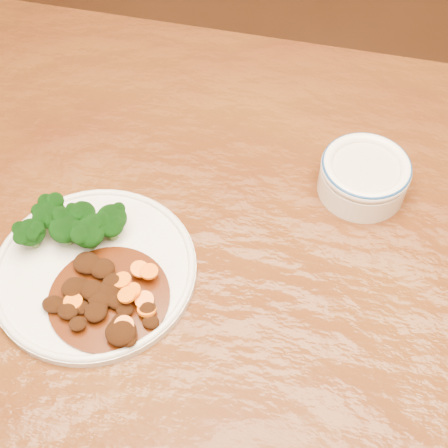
# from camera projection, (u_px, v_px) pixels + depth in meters

# --- Properties ---
(dining_table) EXTENTS (1.50, 0.90, 0.75)m
(dining_table) POSITION_uv_depth(u_px,v_px,m) (278.00, 311.00, 0.81)
(dining_table) COLOR #542E0E
(dining_table) RESTS_ON ground
(dinner_plate) EXTENTS (0.24, 0.24, 0.02)m
(dinner_plate) POSITION_uv_depth(u_px,v_px,m) (94.00, 269.00, 0.74)
(dinner_plate) COLOR silver
(dinner_plate) RESTS_ON dining_table
(broccoli_florets) EXTENTS (0.12, 0.08, 0.04)m
(broccoli_florets) POSITION_uv_depth(u_px,v_px,m) (76.00, 224.00, 0.74)
(broccoli_florets) COLOR #6D974E
(broccoli_florets) RESTS_ON dinner_plate
(mince_stew) EXTENTS (0.14, 0.14, 0.03)m
(mince_stew) POSITION_uv_depth(u_px,v_px,m) (104.00, 297.00, 0.70)
(mince_stew) COLOR #481F07
(mince_stew) RESTS_ON dinner_plate
(dip_bowl) EXTENTS (0.12, 0.12, 0.05)m
(dip_bowl) POSITION_uv_depth(u_px,v_px,m) (364.00, 175.00, 0.80)
(dip_bowl) COLOR white
(dip_bowl) RESTS_ON dining_table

